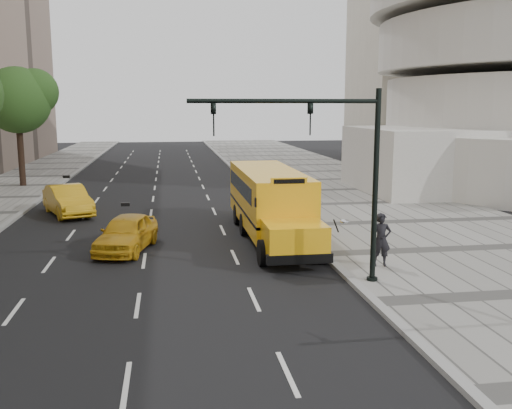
{
  "coord_description": "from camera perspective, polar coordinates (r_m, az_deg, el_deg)",
  "views": [
    {
      "loc": [
        0.01,
        -26.56,
        5.84
      ],
      "look_at": [
        3.5,
        -4.0,
        1.9
      ],
      "focal_mm": 40.0,
      "sensor_mm": 36.0,
      "label": 1
    }
  ],
  "objects": [
    {
      "name": "pedestrian",
      "position": [
        20.97,
        12.41,
        -3.46
      ],
      "size": [
        0.77,
        0.57,
        1.93
      ],
      "primitive_type": "imported",
      "rotation": [
        0.0,
        0.0,
        -0.16
      ],
      "color": "black",
      "rests_on": "sidewalk_museum"
    },
    {
      "name": "taxi_near",
      "position": [
        23.86,
        -12.82,
        -2.78
      ],
      "size": [
        2.77,
        4.68,
        1.49
      ],
      "primitive_type": "imported",
      "rotation": [
        0.0,
        0.0,
        -0.24
      ],
      "color": "gold",
      "rests_on": "ground"
    },
    {
      "name": "sidewalk_museum",
      "position": [
        29.71,
        15.2,
        -1.74
      ],
      "size": [
        12.0,
        140.0,
        0.15
      ],
      "primitive_type": "cube",
      "color": "gray",
      "rests_on": "ground"
    },
    {
      "name": "tree_c",
      "position": [
        44.58,
        -22.66,
        9.66
      ],
      "size": [
        5.32,
        4.72,
        8.64
      ],
      "color": "black",
      "rests_on": "ground"
    },
    {
      "name": "school_bus",
      "position": [
        25.75,
        1.36,
        0.68
      ],
      "size": [
        2.96,
        11.56,
        3.19
      ],
      "color": "#FFB313",
      "rests_on": "ground"
    },
    {
      "name": "traffic_signal",
      "position": [
        18.24,
        7.78,
        4.2
      ],
      "size": [
        6.18,
        0.36,
        6.4
      ],
      "color": "black",
      "rests_on": "ground"
    },
    {
      "name": "curb_museum",
      "position": [
        27.83,
        3.83,
        -2.18
      ],
      "size": [
        0.3,
        140.0,
        0.15
      ],
      "primitive_type": "cube",
      "color": "gray",
      "rests_on": "ground"
    },
    {
      "name": "ground",
      "position": [
        27.19,
        -8.62,
        -2.72
      ],
      "size": [
        140.0,
        140.0,
        0.0
      ],
      "primitive_type": "plane",
      "color": "black",
      "rests_on": "ground"
    },
    {
      "name": "taxi_far",
      "position": [
        32.56,
        -18.31,
        0.41
      ],
      "size": [
        3.48,
        5.21,
        1.62
      ],
      "primitive_type": "imported",
      "rotation": [
        0.0,
        0.0,
        0.39
      ],
      "color": "gold",
      "rests_on": "ground"
    }
  ]
}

